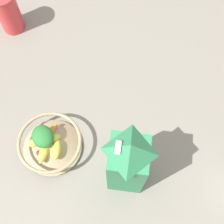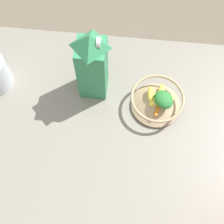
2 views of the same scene
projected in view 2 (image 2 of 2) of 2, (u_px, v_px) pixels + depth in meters
ground_plane at (106, 171)px, 1.03m from camera, size 6.00×6.00×0.00m
countertop at (105, 170)px, 1.01m from camera, size 1.06×1.06×0.03m
fruit_bowl at (157, 101)px, 1.05m from camera, size 0.18×0.18×0.09m
milk_carton at (92, 65)px, 0.99m from camera, size 0.09×0.09×0.29m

